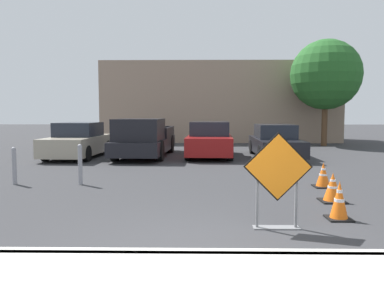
% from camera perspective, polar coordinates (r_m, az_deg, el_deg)
% --- Properties ---
extents(ground_plane, '(96.00, 96.00, 0.00)m').
position_cam_1_polar(ground_plane, '(14.62, 0.87, -2.54)').
color(ground_plane, '#333335').
extents(curb_lip, '(25.92, 0.20, 0.14)m').
position_cam_1_polar(curb_lip, '(4.84, 0.72, -16.76)').
color(curb_lip, beige).
rests_on(curb_lip, ground_plane).
extents(road_closed_sign, '(1.09, 0.20, 1.55)m').
position_cam_1_polar(road_closed_sign, '(6.06, 12.93, -4.70)').
color(road_closed_sign, black).
rests_on(road_closed_sign, ground_plane).
extents(traffic_cone_nearest, '(0.41, 0.41, 0.67)m').
position_cam_1_polar(traffic_cone_nearest, '(7.03, 21.52, -8.05)').
color(traffic_cone_nearest, black).
rests_on(traffic_cone_nearest, ground_plane).
extents(traffic_cone_second, '(0.50, 0.50, 0.61)m').
position_cam_1_polar(traffic_cone_second, '(8.36, 20.64, -6.25)').
color(traffic_cone_second, black).
rests_on(traffic_cone_second, ground_plane).
extents(traffic_cone_third, '(0.46, 0.46, 0.62)m').
position_cam_1_polar(traffic_cone_third, '(9.91, 19.36, -4.52)').
color(traffic_cone_third, black).
rests_on(traffic_cone_third, ground_plane).
extents(parked_car_nearest, '(1.97, 4.28, 1.46)m').
position_cam_1_polar(parked_car_nearest, '(16.32, -16.93, 0.38)').
color(parked_car_nearest, '#A39984').
rests_on(parked_car_nearest, ground_plane).
extents(pickup_truck, '(2.22, 5.51, 1.62)m').
position_cam_1_polar(pickup_truck, '(15.80, -7.36, 0.66)').
color(pickup_truck, black).
rests_on(pickup_truck, ground_plane).
extents(parked_car_second, '(2.02, 4.13, 1.49)m').
position_cam_1_polar(parked_car_second, '(15.84, 2.69, 0.52)').
color(parked_car_second, maroon).
rests_on(parked_car_second, ground_plane).
extents(parked_car_third, '(1.83, 4.48, 1.37)m').
position_cam_1_polar(parked_car_third, '(16.06, 12.53, 0.27)').
color(parked_car_third, black).
rests_on(parked_car_third, ground_plane).
extents(bollard_nearest, '(0.12, 0.12, 1.05)m').
position_cam_1_polar(bollard_nearest, '(10.06, -16.68, -2.84)').
color(bollard_nearest, gray).
rests_on(bollard_nearest, ground_plane).
extents(bollard_second, '(0.12, 0.12, 0.97)m').
position_cam_1_polar(bollard_second, '(10.71, -25.46, -2.87)').
color(bollard_second, gray).
rests_on(bollard_second, ground_plane).
extents(building_facade_backdrop, '(15.13, 5.00, 5.09)m').
position_cam_1_polar(building_facade_backdrop, '(25.69, 4.14, 6.26)').
color(building_facade_backdrop, gray).
rests_on(building_facade_backdrop, ground_plane).
extents(street_tree_behind_lot, '(3.90, 3.90, 5.95)m').
position_cam_1_polar(street_tree_behind_lot, '(22.50, 19.72, 9.88)').
color(street_tree_behind_lot, '#513823').
rests_on(street_tree_behind_lot, ground_plane).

